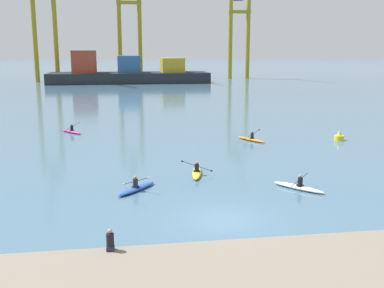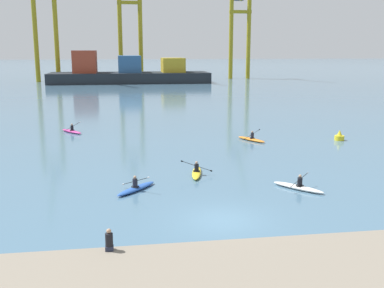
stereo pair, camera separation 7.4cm
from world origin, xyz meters
name	(u,v)px [view 1 (the left image)]	position (x,y,z in m)	size (l,w,h in m)	color
ground_plane	(224,220)	(0.00, 0.00, 0.00)	(800.00, 800.00, 0.00)	#476B84
container_barge	(127,73)	(-3.50, 98.20, 2.54)	(40.65, 11.54, 8.21)	#1E2328
gantry_crane_west	(43,14)	(-24.38, 104.82, 17.35)	(6.43, 17.10, 36.20)	olive
gantry_crane_west_mid	(129,18)	(-2.36, 109.31, 16.98)	(6.81, 17.84, 34.40)	olive
gantry_crane_east_mid	(240,25)	(29.38, 111.11, 15.53)	(6.47, 15.28, 31.89)	olive
channel_buoy	(339,136)	(15.25, 18.45, 0.36)	(0.90, 0.90, 1.00)	yellow
kayak_blue	(136,188)	(-4.16, 5.60, 0.17)	(2.68, 2.96, 1.06)	#2856B2
kayak_orange	(251,139)	(7.00, 19.46, 0.17)	(2.20, 3.25, 1.04)	orange
kayak_magenta	(72,131)	(-10.13, 26.35, 0.17)	(2.55, 3.06, 1.07)	#C13384
kayak_white	(299,187)	(5.64, 4.36, 0.17)	(2.63, 3.00, 0.95)	silver
kayak_yellow	(197,172)	(0.03, 8.61, 0.17)	(2.17, 3.45, 1.01)	yellow
seated_onlooker	(110,241)	(-5.47, -4.13, 1.08)	(0.32, 0.30, 0.90)	#23283D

